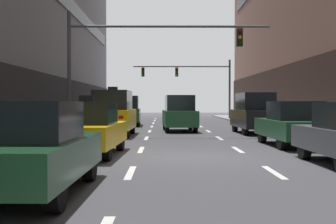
{
  "coord_description": "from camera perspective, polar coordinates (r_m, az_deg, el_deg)",
  "views": [
    {
      "loc": [
        -0.91,
        -13.31,
        1.61
      ],
      "look_at": [
        -0.62,
        11.6,
        1.1
      ],
      "focal_mm": 48.05,
      "sensor_mm": 36.0,
      "label": 1
    }
  ],
  "objects": [
    {
      "name": "ground_plane",
      "position": [
        13.44,
        3.24,
        -5.7
      ],
      "size": [
        120.0,
        120.0,
        0.0
      ],
      "primitive_type": "plane",
      "color": "#424247"
    },
    {
      "name": "lane_stripe_l1_s3",
      "position": [
        10.46,
        -4.79,
        -7.65
      ],
      "size": [
        0.16,
        2.0,
        0.01
      ],
      "primitive_type": "cube",
      "color": "silver",
      "rests_on": "ground"
    },
    {
      "name": "lane_stripe_l1_s4",
      "position": [
        15.41,
        -3.44,
        -4.8
      ],
      "size": [
        0.16,
        2.0,
        0.01
      ],
      "primitive_type": "cube",
      "color": "silver",
      "rests_on": "ground"
    },
    {
      "name": "lane_stripe_l1_s5",
      "position": [
        20.39,
        -2.75,
        -3.34
      ],
      "size": [
        0.16,
        2.0,
        0.01
      ],
      "primitive_type": "cube",
      "color": "silver",
      "rests_on": "ground"
    },
    {
      "name": "lane_stripe_l1_s6",
      "position": [
        25.37,
        -2.34,
        -2.45
      ],
      "size": [
        0.16,
        2.0,
        0.01
      ],
      "primitive_type": "cube",
      "color": "silver",
      "rests_on": "ground"
    },
    {
      "name": "lane_stripe_l1_s7",
      "position": [
        30.36,
        -2.06,
        -1.85
      ],
      "size": [
        0.16,
        2.0,
        0.01
      ],
      "primitive_type": "cube",
      "color": "silver",
      "rests_on": "ground"
    },
    {
      "name": "lane_stripe_l1_s8",
      "position": [
        35.35,
        -1.86,
        -1.42
      ],
      "size": [
        0.16,
        2.0,
        0.01
      ],
      "primitive_type": "cube",
      "color": "silver",
      "rests_on": "ground"
    },
    {
      "name": "lane_stripe_l1_s9",
      "position": [
        40.35,
        -1.71,
        -1.1
      ],
      "size": [
        0.16,
        2.0,
        0.01
      ],
      "primitive_type": "cube",
      "color": "silver",
      "rests_on": "ground"
    },
    {
      "name": "lane_stripe_l1_s10",
      "position": [
        45.34,
        -1.59,
        -0.85
      ],
      "size": [
        0.16,
        2.0,
        0.01
      ],
      "primitive_type": "cube",
      "color": "silver",
      "rests_on": "ground"
    },
    {
      "name": "lane_stripe_l2_s3",
      "position": [
        10.74,
        13.27,
        -7.44
      ],
      "size": [
        0.16,
        2.0,
        0.01
      ],
      "primitive_type": "cube",
      "color": "silver",
      "rests_on": "ground"
    },
    {
      "name": "lane_stripe_l2_s4",
      "position": [
        15.6,
        8.84,
        -4.74
      ],
      "size": [
        0.16,
        2.0,
        0.01
      ],
      "primitive_type": "cube",
      "color": "silver",
      "rests_on": "ground"
    },
    {
      "name": "lane_stripe_l2_s5",
      "position": [
        20.53,
        6.53,
        -3.31
      ],
      "size": [
        0.16,
        2.0,
        0.01
      ],
      "primitive_type": "cube",
      "color": "silver",
      "rests_on": "ground"
    },
    {
      "name": "lane_stripe_l2_s6",
      "position": [
        25.49,
        5.13,
        -2.43
      ],
      "size": [
        0.16,
        2.0,
        0.01
      ],
      "primitive_type": "cube",
      "color": "silver",
      "rests_on": "ground"
    },
    {
      "name": "lane_stripe_l2_s7",
      "position": [
        30.46,
        4.18,
        -1.84
      ],
      "size": [
        0.16,
        2.0,
        0.01
      ],
      "primitive_type": "cube",
      "color": "silver",
      "rests_on": "ground"
    },
    {
      "name": "lane_stripe_l2_s8",
      "position": [
        35.44,
        3.5,
        -1.42
      ],
      "size": [
        0.16,
        2.0,
        0.01
      ],
      "primitive_type": "cube",
      "color": "silver",
      "rests_on": "ground"
    },
    {
      "name": "lane_stripe_l2_s9",
      "position": [
        40.42,
        2.99,
        -1.1
      ],
      "size": [
        0.16,
        2.0,
        0.01
      ],
      "primitive_type": "cube",
      "color": "silver",
      "rests_on": "ground"
    },
    {
      "name": "lane_stripe_l2_s10",
      "position": [
        45.41,
        2.59,
        -0.85
      ],
      "size": [
        0.16,
        2.0,
        0.01
      ],
      "primitive_type": "cube",
      "color": "silver",
      "rests_on": "ground"
    },
    {
      "name": "taxi_driving_0",
      "position": [
        22.07,
        -7.01,
        -0.15
      ],
      "size": [
        2.01,
        4.6,
        2.39
      ],
      "color": "black",
      "rests_on": "ground"
    },
    {
      "name": "car_driving_1",
      "position": [
        25.36,
        1.45,
        -0.17
      ],
      "size": [
        1.94,
        4.27,
        2.03
      ],
      "color": "black",
      "rests_on": "ground"
    },
    {
      "name": "taxi_driving_2",
      "position": [
        35.73,
        1.02,
        -0.05
      ],
      "size": [
        2.05,
        4.62,
        1.9
      ],
      "color": "black",
      "rests_on": "ground"
    },
    {
      "name": "taxi_driving_3",
      "position": [
        13.89,
        -10.14,
        -2.12
      ],
      "size": [
        2.03,
        4.47,
        1.83
      ],
      "color": "black",
      "rests_on": "ground"
    },
    {
      "name": "car_driving_4",
      "position": [
        31.49,
        -5.21,
        0.14
      ],
      "size": [
        1.93,
        4.36,
        2.09
      ],
      "color": "black",
      "rests_on": "ground"
    },
    {
      "name": "car_driving_5",
      "position": [
        8.21,
        -17.2,
        -4.49
      ],
      "size": [
        1.92,
        4.4,
        1.64
      ],
      "color": "black",
      "rests_on": "ground"
    },
    {
      "name": "car_parked_2",
      "position": [
        17.23,
        15.62,
        -1.49
      ],
      "size": [
        1.97,
        4.49,
        1.66
      ],
      "color": "black",
      "rests_on": "ground"
    },
    {
      "name": "car_parked_3",
      "position": [
        23.96,
        10.96,
        -0.16
      ],
      "size": [
        1.95,
        4.44,
        2.13
      ],
      "color": "black",
      "rests_on": "ground"
    },
    {
      "name": "traffic_signal_0",
      "position": [
        21.62,
        -4.25,
        7.81
      ],
      "size": [
        9.64,
        0.34,
        5.8
      ],
      "color": "#4C4C51",
      "rests_on": "sidewalk_left"
    },
    {
      "name": "traffic_signal_1",
      "position": [
        42.31,
        3.29,
        4.43
      ],
      "size": [
        9.13,
        0.35,
        5.51
      ],
      "color": "#4C4C51",
      "rests_on": "sidewalk_right"
    }
  ]
}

